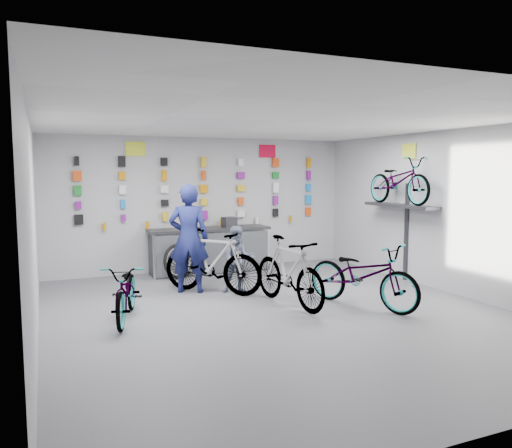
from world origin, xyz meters
name	(u,v)px	position (x,y,z in m)	size (l,w,h in m)	color
floor	(279,314)	(0.00, 0.00, 0.00)	(8.00, 8.00, 0.00)	#54545A
ceiling	(280,121)	(0.00, 0.00, 3.00)	(8.00, 8.00, 0.00)	white
wall_back	(203,204)	(0.00, 4.00, 1.50)	(7.00, 7.00, 0.00)	#B9B9BB
wall_front	(494,262)	(0.00, -4.00, 1.50)	(7.00, 7.00, 0.00)	#B9B9BB
wall_left	(33,230)	(-3.50, 0.00, 1.50)	(8.00, 8.00, 0.00)	#B9B9BB
wall_right	(452,212)	(3.50, 0.00, 1.50)	(8.00, 8.00, 0.00)	#B9B9BB
counter	(210,251)	(0.00, 3.54, 0.49)	(2.70, 0.66, 1.00)	black
merch_wall	(203,191)	(-0.01, 3.93, 1.81)	(5.56, 0.08, 1.57)	black
wall_bracket	(401,210)	(3.33, 1.20, 1.46)	(0.39, 1.90, 2.00)	#333338
sign_left	(135,149)	(-1.50, 3.98, 2.72)	(0.42, 0.02, 0.30)	yellow
sign_right	(267,151)	(1.60, 3.98, 2.72)	(0.42, 0.02, 0.30)	red
sign_side	(409,151)	(3.48, 1.20, 2.65)	(0.02, 0.40, 0.30)	yellow
bike_left	(127,291)	(-2.26, 0.60, 0.44)	(0.59, 1.69, 0.89)	gray
bike_center	(289,271)	(0.36, 0.38, 0.58)	(0.54, 1.93, 1.16)	gray
bike_right	(363,275)	(1.44, -0.18, 0.54)	(0.72, 2.05, 1.08)	gray
bike_service	(212,261)	(-0.55, 1.69, 0.60)	(0.56, 2.00, 1.20)	gray
bike_wall	(399,181)	(3.25, 1.20, 2.05)	(0.63, 1.80, 0.95)	gray
clerk	(189,238)	(-0.92, 1.95, 1.01)	(0.73, 0.48, 2.01)	#161B51
customer	(238,259)	(-0.09, 1.57, 0.62)	(0.60, 0.47, 1.24)	slate
spare_wheel	(179,261)	(-0.81, 3.17, 0.37)	(0.77, 0.46, 0.74)	black
register	(229,222)	(0.46, 3.55, 1.11)	(0.28, 0.30, 0.22)	black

